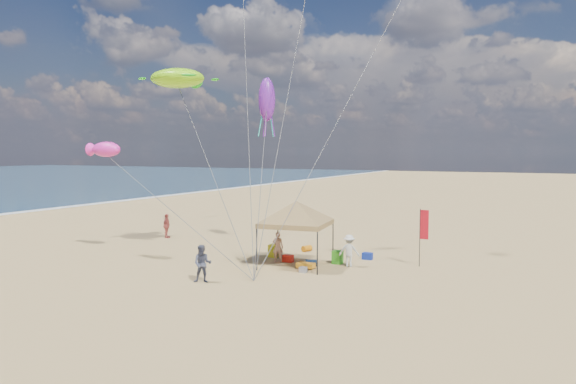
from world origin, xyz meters
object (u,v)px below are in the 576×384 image
cooler_blue (367,256)px  feather_flag (423,228)px  chair_yellow (274,251)px  person_far_a (167,226)px  chair_green (338,257)px  person_near_b (202,264)px  cooler_red (288,259)px  person_near_a (278,247)px  person_near_c (349,251)px  canopy_tent (296,204)px  beach_cart (306,265)px

cooler_blue → feather_flag: bearing=-9.8°
chair_yellow → person_far_a: 10.13m
chair_green → feather_flag: bearing=16.1°
cooler_blue → person_near_b: (-5.09, -8.40, 0.68)m
cooler_red → person_near_a: (-0.44, -0.35, 0.65)m
chair_yellow → feather_flag: bearing=7.9°
person_near_c → cooler_red: bearing=-4.7°
person_far_a → cooler_blue: bearing=-110.3°
chair_green → person_near_a: (-3.00, -1.16, 0.49)m
canopy_tent → person_near_c: bearing=23.8°
person_far_a → person_near_a: bearing=-126.5°
beach_cart → person_near_b: size_ratio=0.52×
cooler_blue → chair_yellow: size_ratio=0.77×
feather_flag → beach_cart: bearing=-148.4°
feather_flag → person_near_b: size_ratio=1.75×
person_near_c → person_far_a: (-14.52, 3.02, 0.00)m
person_far_a → chair_green: bearing=-117.8°
chair_yellow → person_near_c: 4.78m
cooler_blue → person_near_c: (-0.28, -2.18, 0.65)m
person_near_a → person_far_a: person_far_a is taller
feather_flag → cooler_blue: size_ratio=5.63×
canopy_tent → feather_flag: 6.69m
person_near_a → person_near_c: 3.88m
cooler_red → person_near_c: (3.36, 0.40, 0.65)m
cooler_red → cooler_blue: 4.46m
cooler_red → person_near_c: 3.45m
beach_cart → person_near_a: size_ratio=0.54×
chair_yellow → person_near_c: person_near_c is taller
person_near_a → cooler_blue: bearing=-159.3°
beach_cart → cooler_blue: bearing=61.4°
beach_cart → chair_yellow: bearing=145.2°
person_near_b → beach_cart: bearing=30.7°
beach_cart → person_far_a: (-12.76, 4.59, 0.64)m
person_near_a → person_near_c: (3.81, 0.75, 0.00)m
person_near_c → person_far_a: 14.83m
person_near_b → person_near_a: bearing=53.5°
feather_flag → person_far_a: 18.05m
person_near_a → person_far_a: bearing=-34.3°
chair_yellow → person_near_a: 1.62m
chair_green → chair_yellow: bearing=178.8°
chair_green → canopy_tent: bearing=-138.4°
feather_flag → chair_green: size_ratio=4.34×
cooler_red → beach_cart: (1.60, -1.16, 0.01)m
feather_flag → chair_yellow: 8.42m
chair_green → person_near_a: 3.25m
canopy_tent → person_near_a: size_ratio=3.79×
cooler_red → person_far_a: size_ratio=0.32×
chair_yellow → person_far_a: size_ratio=0.42×
chair_yellow → canopy_tent: bearing=-36.2°
chair_green → person_near_c: 1.03m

